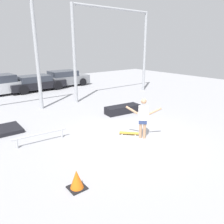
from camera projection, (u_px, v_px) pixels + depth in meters
ground_plane at (128, 137)px, 8.83m from camera, size 36.00×36.00×0.00m
skateboarder at (143, 116)px, 8.48m from camera, size 1.00×1.07×1.63m
skateboard at (129, 133)px, 9.07m from camera, size 0.70×0.73×0.08m
grind_box at (123, 109)px, 11.88m from camera, size 2.02×0.90×0.41m
grind_rail at (40, 135)px, 8.24m from camera, size 2.07×0.21×0.39m
canopy_support_right at (114, 43)px, 14.86m from camera, size 6.38×0.20×5.89m
parked_car_silver at (1, 85)px, 16.08m from camera, size 4.07×2.27×1.45m
parked_car_black at (36, 83)px, 17.49m from camera, size 4.47×2.03×1.21m
parked_car_grey at (65, 78)px, 19.37m from camera, size 4.17×2.06×1.36m
traffic_cone at (77, 180)px, 5.63m from camera, size 0.44×0.44×0.53m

